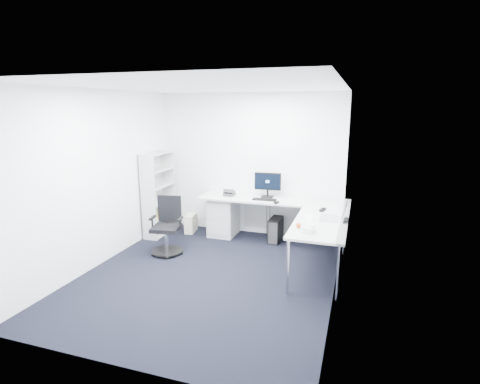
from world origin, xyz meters
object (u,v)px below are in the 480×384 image
(l_desk, at_px, (268,225))
(monitor, at_px, (268,185))
(bookshelf, at_px, (159,194))
(task_chair, at_px, (166,226))
(laptop, at_px, (329,211))

(l_desk, relative_size, monitor, 5.55)
(bookshelf, height_order, task_chair, bookshelf)
(l_desk, height_order, monitor, monitor)
(monitor, distance_m, laptop, 1.62)
(l_desk, bearing_deg, task_chair, -151.90)
(laptop, bearing_deg, bookshelf, 169.86)
(task_chair, bearing_deg, monitor, 32.54)
(monitor, xyz_separation_m, laptop, (1.21, -1.07, -0.11))
(task_chair, distance_m, laptop, 2.67)
(bookshelf, bearing_deg, task_chair, -54.29)
(laptop, bearing_deg, l_desk, 152.15)
(l_desk, bearing_deg, bookshelf, 178.68)
(task_chair, bearing_deg, bookshelf, 115.89)
(task_chair, height_order, monitor, monitor)
(l_desk, distance_m, bookshelf, 2.21)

